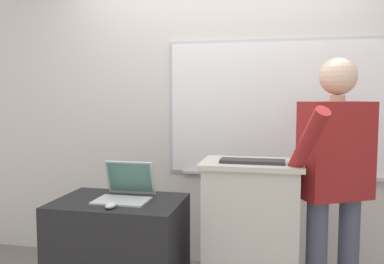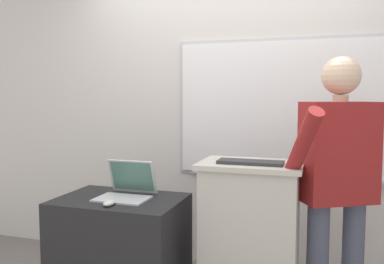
# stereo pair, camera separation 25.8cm
# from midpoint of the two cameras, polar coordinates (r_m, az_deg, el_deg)

# --- Properties ---
(back_wall) EXTENTS (6.40, 0.17, 2.95)m
(back_wall) POSITION_cam_midpoint_polar(r_m,az_deg,el_deg) (3.42, 2.32, 5.63)
(back_wall) COLOR silver
(back_wall) RESTS_ON ground_plane
(lectern_podium) EXTENTS (0.62, 0.42, 1.03)m
(lectern_podium) POSITION_cam_midpoint_polar(r_m,az_deg,el_deg) (2.65, 5.42, -15.17)
(lectern_podium) COLOR #BCB7AD
(lectern_podium) RESTS_ON ground_plane
(side_desk) EXTENTS (0.81, 0.56, 0.77)m
(side_desk) POSITION_cam_midpoint_polar(r_m,az_deg,el_deg) (2.80, -12.87, -17.02)
(side_desk) COLOR black
(side_desk) RESTS_ON ground_plane
(person_presenter) EXTENTS (0.60, 0.69, 1.67)m
(person_presenter) POSITION_cam_midpoint_polar(r_m,az_deg,el_deg) (2.62, 16.85, -5.34)
(person_presenter) COLOR #474C60
(person_presenter) RESTS_ON ground_plane
(laptop) EXTENTS (0.33, 0.31, 0.24)m
(laptop) POSITION_cam_midpoint_polar(r_m,az_deg,el_deg) (2.70, -11.93, -7.62)
(laptop) COLOR #B7BABF
(laptop) RESTS_ON side_desk
(wireless_keyboard) EXTENTS (0.39, 0.14, 0.02)m
(wireless_keyboard) POSITION_cam_midpoint_polar(r_m,az_deg,el_deg) (2.47, 5.51, -4.14)
(wireless_keyboard) COLOR #2D2D30
(wireless_keyboard) RESTS_ON lectern_podium
(computer_mouse_by_laptop) EXTENTS (0.06, 0.10, 0.03)m
(computer_mouse_by_laptop) POSITION_cam_midpoint_polar(r_m,az_deg,el_deg) (2.50, -14.30, -9.98)
(computer_mouse_by_laptop) COLOR silver
(computer_mouse_by_laptop) RESTS_ON side_desk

